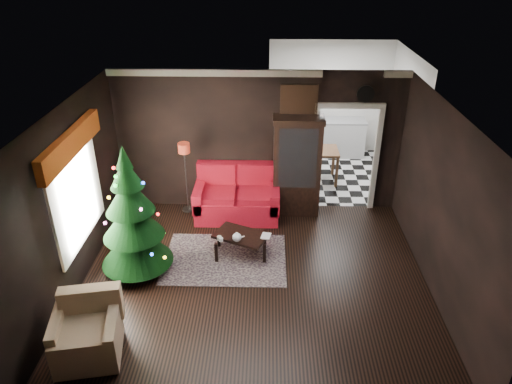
{
  "coord_description": "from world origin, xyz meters",
  "views": [
    {
      "loc": [
        0.18,
        -6.0,
        4.8
      ],
      "look_at": [
        0.0,
        0.9,
        1.15
      ],
      "focal_mm": 33.07,
      "sensor_mm": 36.0,
      "label": 1
    }
  ],
  "objects_px": {
    "christmas_tree": "(132,215)",
    "armchair": "(86,330)",
    "loveseat": "(237,194)",
    "teapot": "(237,237)",
    "kitchen_table": "(321,165)",
    "floor_lamp": "(186,178)",
    "coffee_table": "(241,244)",
    "curio_cabinet": "(297,169)",
    "wall_clock": "(365,94)"
  },
  "relations": [
    {
      "from": "armchair",
      "to": "wall_clock",
      "type": "relative_size",
      "value": 2.66
    },
    {
      "from": "loveseat",
      "to": "christmas_tree",
      "type": "distance_m",
      "value": 2.42
    },
    {
      "from": "teapot",
      "to": "curio_cabinet",
      "type": "bearing_deg",
      "value": 58.59
    },
    {
      "from": "floor_lamp",
      "to": "coffee_table",
      "type": "relative_size",
      "value": 1.61
    },
    {
      "from": "armchair",
      "to": "coffee_table",
      "type": "xyz_separation_m",
      "value": [
        1.84,
        2.35,
        -0.25
      ]
    },
    {
      "from": "loveseat",
      "to": "floor_lamp",
      "type": "xyz_separation_m",
      "value": [
        -0.97,
        0.0,
        0.33
      ]
    },
    {
      "from": "loveseat",
      "to": "curio_cabinet",
      "type": "bearing_deg",
      "value": 10.83
    },
    {
      "from": "coffee_table",
      "to": "kitchen_table",
      "type": "height_order",
      "value": "kitchen_table"
    },
    {
      "from": "curio_cabinet",
      "to": "floor_lamp",
      "type": "height_order",
      "value": "curio_cabinet"
    },
    {
      "from": "loveseat",
      "to": "wall_clock",
      "type": "bearing_deg",
      "value": 9.66
    },
    {
      "from": "wall_clock",
      "to": "coffee_table",
      "type": "bearing_deg",
      "value": -142.33
    },
    {
      "from": "curio_cabinet",
      "to": "armchair",
      "type": "bearing_deg",
      "value": -126.35
    },
    {
      "from": "armchair",
      "to": "kitchen_table",
      "type": "xyz_separation_m",
      "value": [
        3.49,
        5.3,
        -0.09
      ]
    },
    {
      "from": "christmas_tree",
      "to": "armchair",
      "type": "xyz_separation_m",
      "value": [
        -0.17,
        -1.85,
        -0.59
      ]
    },
    {
      "from": "wall_clock",
      "to": "kitchen_table",
      "type": "distance_m",
      "value": 2.43
    },
    {
      "from": "coffee_table",
      "to": "kitchen_table",
      "type": "bearing_deg",
      "value": 60.74
    },
    {
      "from": "armchair",
      "to": "kitchen_table",
      "type": "bearing_deg",
      "value": 45.81
    },
    {
      "from": "curio_cabinet",
      "to": "teapot",
      "type": "relative_size",
      "value": 10.94
    },
    {
      "from": "armchair",
      "to": "kitchen_table",
      "type": "height_order",
      "value": "armchair"
    },
    {
      "from": "floor_lamp",
      "to": "christmas_tree",
      "type": "height_order",
      "value": "christmas_tree"
    },
    {
      "from": "wall_clock",
      "to": "kitchen_table",
      "type": "bearing_deg",
      "value": 113.75
    },
    {
      "from": "floor_lamp",
      "to": "armchair",
      "type": "distance_m",
      "value": 3.74
    },
    {
      "from": "christmas_tree",
      "to": "armchair",
      "type": "relative_size",
      "value": 2.58
    },
    {
      "from": "coffee_table",
      "to": "kitchen_table",
      "type": "xyz_separation_m",
      "value": [
        1.65,
        2.95,
        0.17
      ]
    },
    {
      "from": "loveseat",
      "to": "kitchen_table",
      "type": "bearing_deg",
      "value": 42.51
    },
    {
      "from": "christmas_tree",
      "to": "wall_clock",
      "type": "height_order",
      "value": "wall_clock"
    },
    {
      "from": "coffee_table",
      "to": "teapot",
      "type": "distance_m",
      "value": 0.36
    },
    {
      "from": "kitchen_table",
      "to": "teapot",
      "type": "bearing_deg",
      "value": -118.37
    },
    {
      "from": "christmas_tree",
      "to": "kitchen_table",
      "type": "xyz_separation_m",
      "value": [
        3.32,
        3.44,
        -0.68
      ]
    },
    {
      "from": "christmas_tree",
      "to": "kitchen_table",
      "type": "distance_m",
      "value": 4.83
    },
    {
      "from": "teapot",
      "to": "christmas_tree",
      "type": "bearing_deg",
      "value": -170.09
    },
    {
      "from": "floor_lamp",
      "to": "wall_clock",
      "type": "xyz_separation_m",
      "value": [
        3.32,
        0.4,
        1.55
      ]
    },
    {
      "from": "curio_cabinet",
      "to": "wall_clock",
      "type": "bearing_deg",
      "value": 8.53
    },
    {
      "from": "christmas_tree",
      "to": "armchair",
      "type": "height_order",
      "value": "christmas_tree"
    },
    {
      "from": "armchair",
      "to": "teapot",
      "type": "relative_size",
      "value": 4.91
    },
    {
      "from": "christmas_tree",
      "to": "teapot",
      "type": "xyz_separation_m",
      "value": [
        1.61,
        0.28,
        -0.56
      ]
    },
    {
      "from": "curio_cabinet",
      "to": "christmas_tree",
      "type": "relative_size",
      "value": 0.86
    },
    {
      "from": "loveseat",
      "to": "curio_cabinet",
      "type": "xyz_separation_m",
      "value": [
        1.15,
        0.22,
        0.45
      ]
    },
    {
      "from": "floor_lamp",
      "to": "kitchen_table",
      "type": "distance_m",
      "value": 3.26
    },
    {
      "from": "floor_lamp",
      "to": "christmas_tree",
      "type": "xyz_separation_m",
      "value": [
        -0.55,
        -1.8,
        0.22
      ]
    },
    {
      "from": "curio_cabinet",
      "to": "teapot",
      "type": "xyz_separation_m",
      "value": [
        -1.06,
        -1.73,
        -0.46
      ]
    },
    {
      "from": "kitchen_table",
      "to": "christmas_tree",
      "type": "bearing_deg",
      "value": -133.95
    },
    {
      "from": "floor_lamp",
      "to": "teapot",
      "type": "relative_size",
      "value": 8.17
    },
    {
      "from": "christmas_tree",
      "to": "armchair",
      "type": "distance_m",
      "value": 1.95
    },
    {
      "from": "loveseat",
      "to": "coffee_table",
      "type": "relative_size",
      "value": 1.93
    },
    {
      "from": "loveseat",
      "to": "curio_cabinet",
      "type": "relative_size",
      "value": 0.89
    },
    {
      "from": "curio_cabinet",
      "to": "armchair",
      "type": "distance_m",
      "value": 4.83
    },
    {
      "from": "armchair",
      "to": "coffee_table",
      "type": "relative_size",
      "value": 0.97
    },
    {
      "from": "christmas_tree",
      "to": "teapot",
      "type": "relative_size",
      "value": 12.67
    },
    {
      "from": "teapot",
      "to": "kitchen_table",
      "type": "relative_size",
      "value": 0.23
    }
  ]
}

